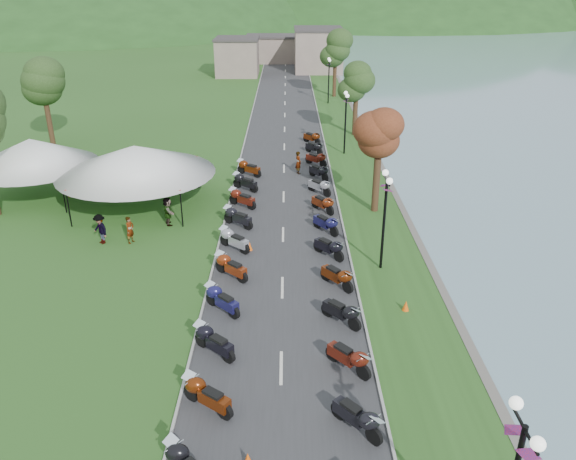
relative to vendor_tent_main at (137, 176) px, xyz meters
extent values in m
cube|color=#37373A|center=(9.26, 13.53, -1.99)|extent=(7.00, 120.00, 0.02)
cube|color=gray|center=(7.26, 58.53, 0.50)|extent=(18.00, 16.00, 5.00)
imported|color=slate|center=(0.79, -5.47, -2.00)|extent=(0.61, 0.69, 1.55)
imported|color=slate|center=(1.16, 5.55, -2.00)|extent=(0.84, 0.55, 1.62)
imported|color=slate|center=(-0.82, -5.56, -2.00)|extent=(1.13, 1.09, 1.72)
cone|color=#F2590C|center=(8.29, -21.10, -1.76)|extent=(0.31, 0.31, 0.48)
camera|label=1|loc=(9.49, -33.69, 11.66)|focal=35.00mm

